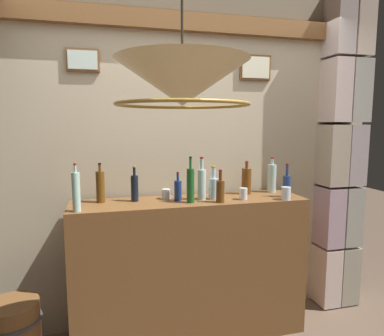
% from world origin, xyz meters
% --- Properties ---
extents(panelled_rear_partition, '(3.41, 0.15, 2.82)m').
position_xyz_m(panelled_rear_partition, '(0.00, 1.10, 1.47)').
color(panelled_rear_partition, '#BCAD8E').
rests_on(panelled_rear_partition, ground).
extents(stone_pillar, '(0.37, 0.30, 2.74)m').
position_xyz_m(stone_pillar, '(1.41, 0.97, 1.37)').
color(stone_pillar, beige).
rests_on(stone_pillar, ground).
extents(bar_shelf_unit, '(1.77, 0.42, 1.08)m').
position_xyz_m(bar_shelf_unit, '(0.00, 0.81, 0.54)').
color(bar_shelf_unit, brown).
rests_on(bar_shelf_unit, ground).
extents(liquor_bottle_amaro, '(0.05, 0.05, 0.27)m').
position_xyz_m(liquor_bottle_amaro, '(-0.41, 0.87, 1.19)').
color(liquor_bottle_amaro, black).
rests_on(liquor_bottle_amaro, bar_shelf_unit).
extents(liquor_bottle_scotch, '(0.06, 0.06, 0.34)m').
position_xyz_m(liquor_bottle_scotch, '(-0.02, 0.72, 1.21)').
color(liquor_bottle_scotch, '#1A5522').
rests_on(liquor_bottle_scotch, bar_shelf_unit).
extents(liquor_bottle_vodka, '(0.07, 0.07, 0.30)m').
position_xyz_m(liquor_bottle_vodka, '(0.74, 0.93, 1.20)').
color(liquor_bottle_vodka, '#AED1CB').
rests_on(liquor_bottle_vodka, bar_shelf_unit).
extents(liquor_bottle_brandy, '(0.06, 0.06, 0.33)m').
position_xyz_m(liquor_bottle_brandy, '(0.09, 0.80, 1.21)').
color(liquor_bottle_brandy, silver).
rests_on(liquor_bottle_brandy, bar_shelf_unit).
extents(liquor_bottle_rye, '(0.06, 0.06, 0.27)m').
position_xyz_m(liquor_bottle_rye, '(0.76, 0.73, 1.17)').
color(liquor_bottle_rye, navy).
rests_on(liquor_bottle_rye, bar_shelf_unit).
extents(liquor_bottle_port, '(0.08, 0.08, 0.27)m').
position_xyz_m(liquor_bottle_port, '(0.50, 0.91, 1.19)').
color(liquor_bottle_port, brown).
rests_on(liquor_bottle_port, bar_shelf_unit).
extents(liquor_bottle_mezcal, '(0.06, 0.06, 0.22)m').
position_xyz_m(liquor_bottle_mezcal, '(-0.09, 0.82, 1.16)').
color(liquor_bottle_mezcal, navy).
rests_on(liquor_bottle_mezcal, bar_shelf_unit).
extents(liquor_bottle_bourbon, '(0.05, 0.05, 0.32)m').
position_xyz_m(liquor_bottle_bourbon, '(-0.80, 0.66, 1.22)').
color(liquor_bottle_bourbon, '#A6D1C4').
rests_on(liquor_bottle_bourbon, bar_shelf_unit).
extents(liquor_bottle_vermouth, '(0.06, 0.06, 0.29)m').
position_xyz_m(liquor_bottle_vermouth, '(-0.65, 0.89, 1.20)').
color(liquor_bottle_vermouth, brown).
rests_on(liquor_bottle_vermouth, bar_shelf_unit).
extents(liquor_bottle_rum, '(0.07, 0.07, 0.25)m').
position_xyz_m(liquor_bottle_rum, '(0.18, 0.80, 1.18)').
color(liquor_bottle_rum, '#ACCDE0').
rests_on(liquor_bottle_rum, bar_shelf_unit).
extents(liquor_bottle_whiskey, '(0.06, 0.06, 0.24)m').
position_xyz_m(liquor_bottle_whiskey, '(0.19, 0.68, 1.17)').
color(liquor_bottle_whiskey, '#5D3413').
rests_on(liquor_bottle_whiskey, bar_shelf_unit).
extents(glass_tumbler_rocks, '(0.07, 0.07, 0.10)m').
position_xyz_m(glass_tumbler_rocks, '(0.70, 0.64, 1.13)').
color(glass_tumbler_rocks, silver).
rests_on(glass_tumbler_rocks, bar_shelf_unit).
extents(glass_tumbler_highball, '(0.06, 0.06, 0.08)m').
position_xyz_m(glass_tumbler_highball, '(-0.17, 0.89, 1.12)').
color(glass_tumbler_highball, silver).
rests_on(glass_tumbler_highball, bar_shelf_unit).
extents(glass_tumbler_shot, '(0.06, 0.06, 0.09)m').
position_xyz_m(glass_tumbler_shot, '(0.39, 0.72, 1.13)').
color(glass_tumbler_shot, silver).
rests_on(glass_tumbler_shot, bar_shelf_unit).
extents(pendant_lamp, '(0.62, 0.62, 0.56)m').
position_xyz_m(pendant_lamp, '(-0.26, -0.09, 1.83)').
color(pendant_lamp, beige).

